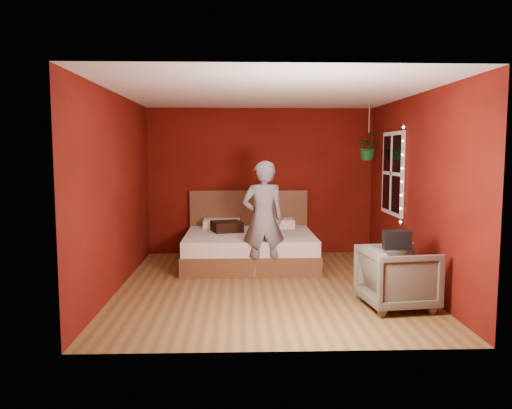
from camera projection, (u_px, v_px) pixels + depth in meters
name	position (u px, v px, depth m)	size (l,w,h in m)	color
floor	(267.00, 286.00, 6.82)	(4.50, 4.50, 0.00)	olive
room_walls	(268.00, 163.00, 6.65)	(4.04, 4.54, 2.62)	#67130A
window	(392.00, 173.00, 7.63)	(0.05, 0.97, 1.27)	white
fairy_lights	(402.00, 175.00, 7.10)	(0.04, 0.04, 1.45)	silver
bed	(250.00, 245.00, 8.19)	(2.09, 1.77, 1.15)	brown
person	(263.00, 220.00, 7.23)	(0.62, 0.41, 1.70)	slate
armchair	(397.00, 277.00, 5.85)	(0.77, 0.80, 0.72)	#615E4C
handbag	(397.00, 240.00, 5.67)	(0.30, 0.15, 0.22)	black
throw_pillow	(227.00, 226.00, 8.23)	(0.46, 0.46, 0.16)	black
hanging_plant	(369.00, 147.00, 8.18)	(0.45, 0.41, 0.91)	silver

